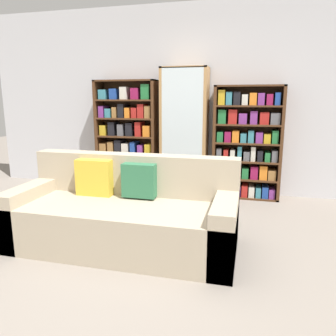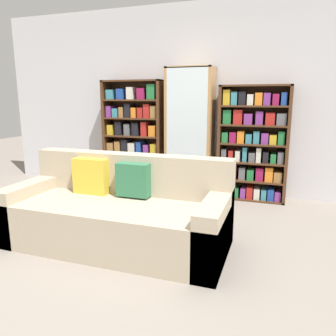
{
  "view_description": "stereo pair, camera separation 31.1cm",
  "coord_description": "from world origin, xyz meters",
  "px_view_note": "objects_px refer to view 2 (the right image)",
  "views": [
    {
      "loc": [
        0.89,
        -2.36,
        1.38
      ],
      "look_at": [
        -0.03,
        1.3,
        0.58
      ],
      "focal_mm": 35.0,
      "sensor_mm": 36.0,
      "label": 1
    },
    {
      "loc": [
        1.19,
        -2.27,
        1.38
      ],
      "look_at": [
        -0.03,
        1.3,
        0.58
      ],
      "focal_mm": 35.0,
      "sensor_mm": 36.0,
      "label": 2
    }
  ],
  "objects_px": {
    "couch": "(118,214)",
    "bookshelf_right": "(253,145)",
    "bookshelf_left": "(134,137)",
    "display_cabinet": "(190,133)",
    "wine_bottle": "(213,213)"
  },
  "relations": [
    {
      "from": "bookshelf_right",
      "to": "couch",
      "type": "bearing_deg",
      "value": -119.79
    },
    {
      "from": "bookshelf_left",
      "to": "bookshelf_right",
      "type": "distance_m",
      "value": 1.77
    },
    {
      "from": "display_cabinet",
      "to": "wine_bottle",
      "type": "distance_m",
      "value": 1.51
    },
    {
      "from": "couch",
      "to": "wine_bottle",
      "type": "xyz_separation_m",
      "value": [
        0.79,
        0.7,
        -0.14
      ]
    },
    {
      "from": "bookshelf_left",
      "to": "display_cabinet",
      "type": "distance_m",
      "value": 0.89
    },
    {
      "from": "display_cabinet",
      "to": "bookshelf_right",
      "type": "bearing_deg",
      "value": 1.03
    },
    {
      "from": "display_cabinet",
      "to": "couch",
      "type": "bearing_deg",
      "value": -96.08
    },
    {
      "from": "couch",
      "to": "bookshelf_right",
      "type": "bearing_deg",
      "value": 60.21
    },
    {
      "from": "display_cabinet",
      "to": "bookshelf_right",
      "type": "height_order",
      "value": "display_cabinet"
    },
    {
      "from": "couch",
      "to": "bookshelf_right",
      "type": "xyz_separation_m",
      "value": [
        1.08,
        1.89,
        0.47
      ]
    },
    {
      "from": "bookshelf_left",
      "to": "wine_bottle",
      "type": "relative_size",
      "value": 4.53
    },
    {
      "from": "bookshelf_right",
      "to": "wine_bottle",
      "type": "bearing_deg",
      "value": -103.96
    },
    {
      "from": "couch",
      "to": "bookshelf_left",
      "type": "height_order",
      "value": "bookshelf_left"
    },
    {
      "from": "couch",
      "to": "display_cabinet",
      "type": "bearing_deg",
      "value": 83.92
    },
    {
      "from": "couch",
      "to": "display_cabinet",
      "type": "xyz_separation_m",
      "value": [
        0.2,
        1.87,
        0.6
      ]
    }
  ]
}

